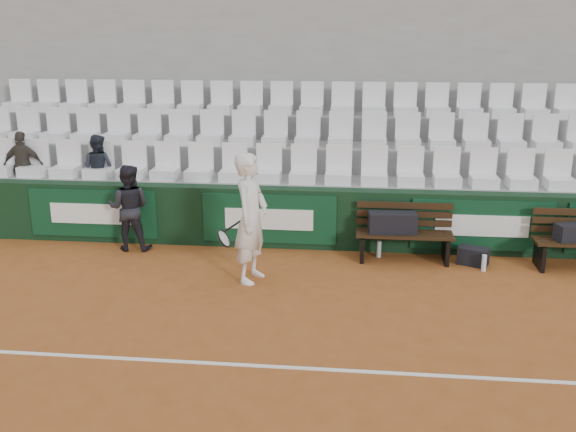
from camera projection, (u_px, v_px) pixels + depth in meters
The scene contains 20 objects.
ground at pixel (240, 365), 6.97m from camera, with size 80.00×80.00×0.00m, color #985022.
court_baseline at pixel (240, 365), 6.97m from camera, with size 18.00×0.06×0.01m, color white.
back_barrier at pixel (286, 218), 10.63m from camera, with size 18.00×0.34×1.00m.
grandstand_tier_front at pixel (286, 207), 11.25m from camera, with size 18.00×0.95×1.00m, color gray.
grandstand_tier_mid at pixel (292, 182), 12.09m from camera, with size 18.00×0.95×1.45m, color gray.
grandstand_tier_back at pixel (297, 161), 12.93m from camera, with size 18.00×0.95×1.90m, color gray.
grandstand_rear_wall at pixel (300, 95), 13.17m from camera, with size 18.00×0.30×4.40m, color gray.
seat_row_front at pixel (285, 164), 10.85m from camera, with size 11.90×0.44×0.63m, color white.
seat_row_mid at pixel (291, 129), 11.63m from camera, with size 11.90×0.44×0.63m, color silver.
seat_row_back at pixel (296, 98), 12.41m from camera, with size 11.90×0.44×0.63m, color white.
bench_left at pixel (404, 247), 10.06m from camera, with size 1.50×0.56×0.45m, color black.
sports_bag_left at pixel (392, 222), 10.00m from camera, with size 0.74×0.32×0.32m, color black.
sports_bag_right at pixel (574, 232), 9.64m from camera, with size 0.54×0.25×0.25m, color black.
sports_bag_ground at pixel (473, 256), 9.91m from camera, with size 0.44×0.27×0.27m, color black.
water_bottle_near at pixel (379, 249), 10.23m from camera, with size 0.07×0.07×0.27m, color #B0C2C7.
water_bottle_far at pixel (484, 263), 9.64m from camera, with size 0.07×0.07×0.26m, color silver.
tennis_player at pixel (251, 218), 9.08m from camera, with size 0.79×0.77×1.87m.
ball_kid at pixel (129, 208), 10.44m from camera, with size 0.69×0.54×1.42m, color black.
spectator_b at pixel (21, 141), 11.29m from camera, with size 0.72×0.30×1.23m, color #37322C.
spectator_c at pixel (96, 143), 11.15m from camera, with size 0.58×0.45×1.20m, color #1F242E.
Camera 1 is at (1.18, -6.14, 3.53)m, focal length 40.00 mm.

